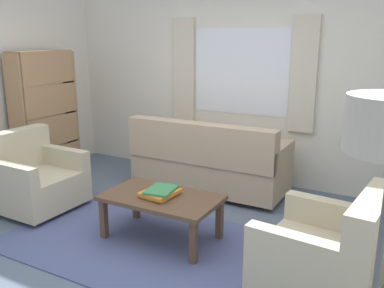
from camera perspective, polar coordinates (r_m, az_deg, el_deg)
ground_plane at (r=4.05m, az=-6.18°, el=-13.50°), size 6.24×6.24×0.00m
wall_back at (r=5.61m, az=6.87°, el=8.29°), size 5.32×0.12×2.60m
window_with_curtains at (r=5.52m, az=6.58°, el=9.76°), size 1.98×0.07×1.40m
area_rug at (r=4.05m, az=-6.18°, el=-13.42°), size 2.73×1.60×0.01m
couch at (r=5.19m, az=2.21°, el=-2.62°), size 1.90×0.82×0.92m
armchair_left at (r=4.99m, az=-20.85°, el=-4.46°), size 0.84×0.86×0.88m
armchair_right at (r=3.26m, az=18.10°, el=-14.47°), size 0.90×0.92×0.88m
coffee_table at (r=3.98m, az=-4.24°, el=-7.88°), size 1.10×0.64×0.44m
book_stack_on_table at (r=3.94m, az=-4.37°, el=-6.61°), size 0.32×0.36×0.07m
bookshelf at (r=6.03m, az=-19.16°, el=4.00°), size 0.30×0.94×1.72m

